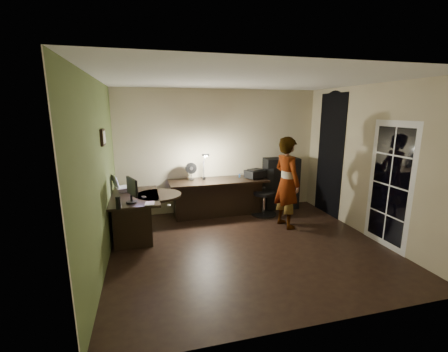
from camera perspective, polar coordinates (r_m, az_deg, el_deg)
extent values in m
cube|color=black|center=(5.24, 4.63, -13.17)|extent=(4.50, 4.00, 0.01)
cube|color=silver|center=(4.74, 5.23, 17.84)|extent=(4.50, 4.00, 0.01)
cube|color=#BFB48E|center=(6.71, -0.83, 4.71)|extent=(4.50, 0.01, 2.70)
cube|color=#BFB48E|center=(3.05, 17.62, -5.48)|extent=(4.50, 0.01, 2.70)
cube|color=#BFB48E|center=(4.59, -22.70, 0.07)|extent=(0.01, 4.00, 2.70)
cube|color=#BFB48E|center=(5.95, 25.87, 2.44)|extent=(0.01, 4.00, 2.70)
cube|color=#526432|center=(4.58, -22.52, 0.08)|extent=(0.00, 4.00, 2.70)
cube|color=black|center=(6.85, 19.55, 3.73)|extent=(0.01, 0.90, 2.60)
cube|color=white|center=(5.59, 29.04, -1.60)|extent=(0.02, 0.92, 2.10)
cube|color=black|center=(4.95, -22.10, 6.84)|extent=(0.04, 0.30, 0.25)
cube|color=black|center=(5.66, -16.39, -7.38)|extent=(0.84, 1.35, 0.77)
cube|color=black|center=(6.52, -1.08, -4.12)|extent=(2.11, 0.77, 0.79)
cube|color=black|center=(7.08, 10.75, -1.36)|extent=(0.80, 0.43, 1.18)
cube|color=silver|center=(5.83, -18.36, -2.42)|extent=(0.22, 0.18, 0.09)
cube|color=silver|center=(5.80, -18.46, -0.89)|extent=(0.44, 0.43, 0.24)
cube|color=black|center=(5.11, -17.27, -3.24)|extent=(0.24, 0.45, 0.29)
ellipsoid|color=silver|center=(4.80, -10.48, -5.50)|extent=(0.07, 0.09, 0.03)
cube|color=black|center=(5.38, -15.01, -3.89)|extent=(0.10, 0.15, 0.01)
cube|color=black|center=(5.12, -12.35, -4.59)|extent=(0.02, 0.14, 0.01)
cylinder|color=black|center=(4.85, -19.49, -4.84)|extent=(0.10, 0.10, 0.20)
cube|color=silver|center=(5.00, -13.96, -5.06)|extent=(0.16, 0.22, 0.01)
cube|color=black|center=(6.37, -6.28, 0.92)|extent=(0.24, 0.14, 0.37)
cube|color=#225297|center=(6.60, 3.59, 0.16)|extent=(0.20, 0.11, 0.09)
cube|color=black|center=(6.60, 5.96, 0.51)|extent=(0.49, 0.44, 0.18)
cube|color=black|center=(6.32, -3.88, 2.00)|extent=(0.22, 0.31, 0.61)
cube|color=black|center=(6.56, 7.68, -3.21)|extent=(0.71, 0.71, 0.99)
imported|color=#D8A88C|center=(5.90, 11.89, -1.24)|extent=(0.54, 0.71, 1.77)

